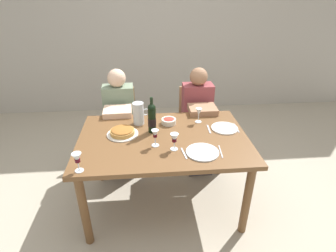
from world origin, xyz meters
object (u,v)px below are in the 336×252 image
water_pitcher (139,115)px  wine_glass_right_diner (174,139)px  wine_bottle (152,118)px  wine_glass_spare (199,112)px  baked_tart (122,132)px  diner_left (120,119)px  salad_bowl (169,121)px  chair_right (194,118)px  wine_glass_left_diner (155,135)px  chair_left (121,120)px  diner_right (199,117)px  dinner_plate_right_setting (202,152)px  dinner_plate_left_setting (225,128)px  dining_table (163,146)px  wine_glass_centre (77,159)px

water_pitcher → wine_glass_right_diner: (0.29, -0.49, 0.01)m
wine_bottle → wine_glass_spare: wine_bottle is taller
baked_tart → diner_left: size_ratio=0.24×
salad_bowl → chair_right: size_ratio=0.16×
water_pitcher → salad_bowl: bearing=-5.6°
wine_glass_left_diner → diner_left: size_ratio=0.13×
wine_bottle → diner_left: bearing=121.6°
water_pitcher → diner_left: diner_left is taller
baked_tart → chair_left: (-0.09, 0.84, -0.29)m
wine_glass_left_diner → diner_right: size_ratio=0.13×
baked_tart → chair_left: size_ratio=0.32×
salad_bowl → dinner_plate_right_setting: size_ratio=0.53×
dinner_plate_left_setting → wine_glass_right_diner: bearing=-148.8°
baked_tart → dinner_plate_left_setting: baked_tart is taller
wine_bottle → wine_glass_left_diner: size_ratio=2.26×
dining_table → wine_bottle: size_ratio=4.46×
baked_tart → dinner_plate_right_setting: 0.75m
salad_bowl → wine_glass_left_diner: size_ratio=0.96×
salad_bowl → dinner_plate_right_setting: (0.22, -0.53, -0.02)m
wine_glass_centre → diner_right: bearing=44.8°
dining_table → salad_bowl: bearing=74.4°
wine_bottle → chair_right: 1.03m
chair_right → diner_right: (0.00, -0.24, 0.12)m
wine_glass_centre → wine_glass_spare: wine_glass_centre is taller
baked_tart → wine_glass_right_diner: wine_glass_right_diner is taller
dining_table → wine_glass_right_diner: (0.07, -0.20, 0.19)m
dining_table → wine_glass_left_diner: size_ratio=10.10×
diner_right → diner_left: bearing=-2.1°
wine_bottle → chair_left: bearing=113.9°
dining_table → dinner_plate_right_setting: (0.30, -0.27, 0.10)m
dining_table → diner_right: (0.45, 0.66, -0.05)m
wine_glass_right_diner → wine_glass_spare: same height
baked_tart → wine_glass_spare: wine_glass_spare is taller
water_pitcher → wine_glass_centre: (-0.43, -0.71, 0.01)m
water_pitcher → dinner_plate_right_setting: water_pitcher is taller
wine_bottle → dinner_plate_left_setting: bearing=-0.3°
wine_glass_right_diner → wine_glass_spare: 0.55m
baked_tart → diner_right: diner_right is taller
wine_bottle → chair_left: size_ratio=0.39×
wine_glass_centre → diner_left: diner_left is taller
diner_left → dining_table: bearing=121.0°
wine_glass_left_diner → chair_right: bearing=62.8°
chair_right → water_pitcher: bearing=42.1°
salad_bowl → wine_glass_spare: (0.29, 0.01, 0.07)m
baked_tart → chair_right: size_ratio=0.32×
wine_glass_centre → chair_right: bearing=50.4°
salad_bowl → wine_glass_left_diner: wine_glass_left_diner is taller
dinner_plate_right_setting → chair_left: size_ratio=0.31×
dining_table → dinner_plate_left_setting: dinner_plate_left_setting is taller
dining_table → wine_glass_left_diner: bearing=-120.3°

